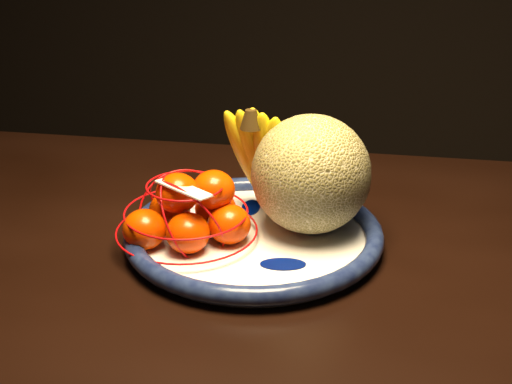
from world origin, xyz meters
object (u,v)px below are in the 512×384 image
(fruit_bowl, at_px, (254,235))
(cantaloupe, at_px, (311,174))
(banana_bunch, at_px, (260,153))
(mandarin_bag, at_px, (190,213))
(dining_table, at_px, (79,313))

(fruit_bowl, xyz_separation_m, cantaloupe, (0.06, 0.04, 0.08))
(fruit_bowl, distance_m, banana_bunch, 0.12)
(fruit_bowl, relative_size, banana_bunch, 2.02)
(banana_bunch, xyz_separation_m, mandarin_bag, (-0.06, -0.11, -0.05))
(fruit_bowl, xyz_separation_m, mandarin_bag, (-0.08, -0.03, 0.03))
(fruit_bowl, relative_size, mandarin_bag, 1.49)
(fruit_bowl, xyz_separation_m, banana_bunch, (-0.01, 0.08, 0.08))
(dining_table, height_order, mandarin_bag, mandarin_bag)
(fruit_bowl, distance_m, mandarin_bag, 0.09)
(mandarin_bag, bearing_deg, cantaloupe, 26.71)
(cantaloupe, bearing_deg, fruit_bowl, -148.36)
(dining_table, bearing_deg, fruit_bowl, 20.19)
(dining_table, distance_m, mandarin_bag, 0.20)
(cantaloupe, bearing_deg, dining_table, -152.10)
(dining_table, distance_m, cantaloupe, 0.35)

